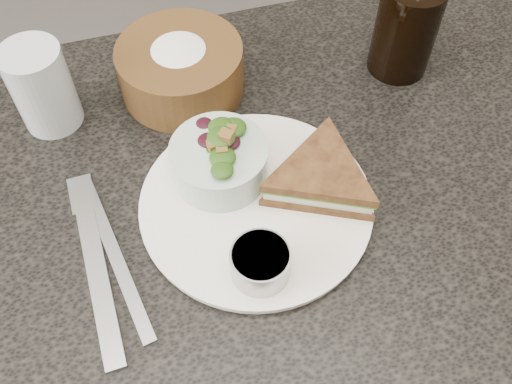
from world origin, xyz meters
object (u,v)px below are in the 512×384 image
Objects in this scene: sandwich at (321,177)px; water_glass at (42,87)px; dining_table at (260,336)px; dressing_ramekin at (260,263)px; dinner_plate at (256,204)px; salad_bowl at (219,157)px; cola_glass at (407,25)px; bread_basket at (180,62)px.

water_glass is at bearing 170.30° from sandwich.
dining_table is 0.41m from dressing_ramekin.
water_glass is (-0.21, 0.20, 0.05)m from dinner_plate.
cola_glass is at bearing 23.30° from salad_bowl.
dinner_plate is 0.09m from dressing_ramekin.
salad_bowl is at bearing 120.43° from dinner_plate.
dinner_plate is 2.36× the size of water_glass.
salad_bowl is 0.16m from bread_basket.
salad_bowl is 0.30m from cola_glass.
bread_basket is (-0.01, 0.16, 0.00)m from salad_bowl.
dressing_ramekin is at bearing -56.70° from water_glass.
dinner_plate is 0.30m from cola_glass.
water_glass reaches higher than dinner_plate.
cola_glass is (0.17, 0.17, 0.04)m from sandwich.
cola_glass is at bearing 70.32° from sandwich.
bread_basket is (-0.11, 0.21, 0.01)m from sandwich.
bread_basket is at bearing 93.76° from salad_bowl.
dressing_ramekin is 0.29m from bread_basket.
bread_basket is at bearing 100.83° from dining_table.
salad_bowl reaches higher than dressing_ramekin.
water_glass is at bearing 123.30° from dressing_ramekin.
cola_glass reaches higher than dressing_ramekin.
salad_bowl is at bearing -156.70° from cola_glass.
bread_basket is at bearing 2.36° from water_glass.
bread_basket is 0.29m from cola_glass.
dinner_plate is 0.08m from sandwich.
cola_glass is 0.45m from water_glass.
salad_bowl is at bearing -86.24° from bread_basket.
bread_basket is (-0.02, 0.29, 0.02)m from dressing_ramekin.
water_glass is at bearing 134.58° from dining_table.
salad_bowl is 0.23m from water_glass.
water_glass is (-0.28, 0.20, 0.02)m from sandwich.
sandwich is 0.24m from bread_basket.
dinner_plate is 0.29m from water_glass.
dining_table is 0.41m from sandwich.
cola_glass is (0.24, 0.18, 0.44)m from dining_table.
water_glass reaches higher than dressing_ramekin.
salad_bowl is 1.01× the size of water_glass.
dinner_plate is at bearing -145.85° from cola_glass.
dressing_ramekin is at bearing -86.23° from bread_basket.
bread_basket reaches higher than dinner_plate.
dressing_ramekin is (-0.02, -0.07, 0.40)m from dining_table.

